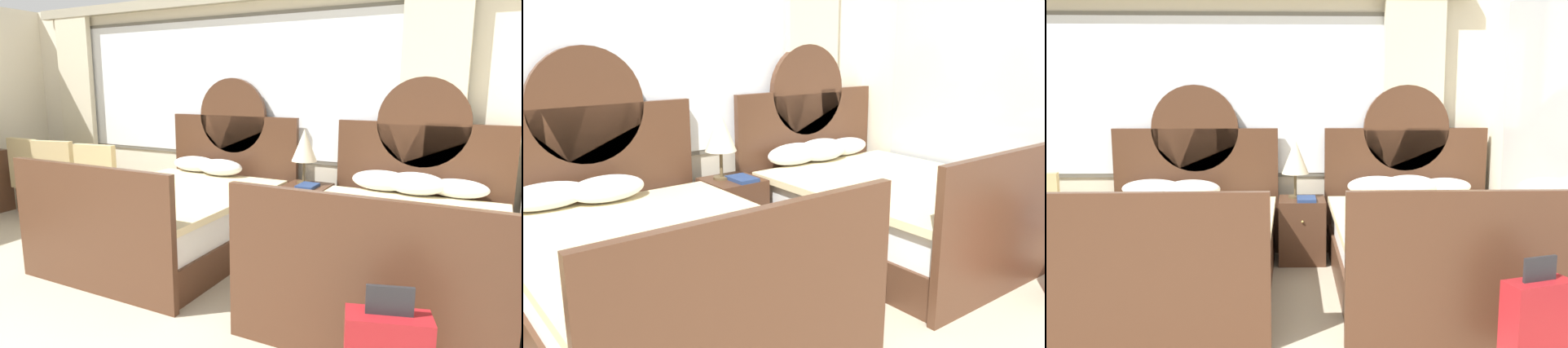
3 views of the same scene
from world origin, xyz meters
TOP-DOWN VIEW (x-y plane):
  - wall_back_window at (0.00, 4.36)m, footprint 6.44×0.22m
  - bed_near_window at (0.19, 3.20)m, footprint 1.66×2.25m
  - bed_near_mirror at (2.33, 3.21)m, footprint 1.66×2.25m
  - nightstand_between_beds at (1.26, 3.95)m, footprint 0.45×0.47m
  - table_lamp_on_nightstand at (1.20, 4.02)m, footprint 0.27×0.27m
  - book_on_nightstand at (1.31, 3.86)m, footprint 0.18×0.26m

SIDE VIEW (x-z plane):
  - nightstand_between_beds at x=1.26m, z-range 0.00..0.62m
  - bed_near_window at x=0.19m, z-range -0.50..1.23m
  - bed_near_mirror at x=2.33m, z-range -0.49..1.24m
  - book_on_nightstand at x=1.31m, z-range 0.62..0.65m
  - table_lamp_on_nightstand at x=1.20m, z-range 0.73..1.31m
  - wall_back_window at x=0.00m, z-range 0.08..2.78m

